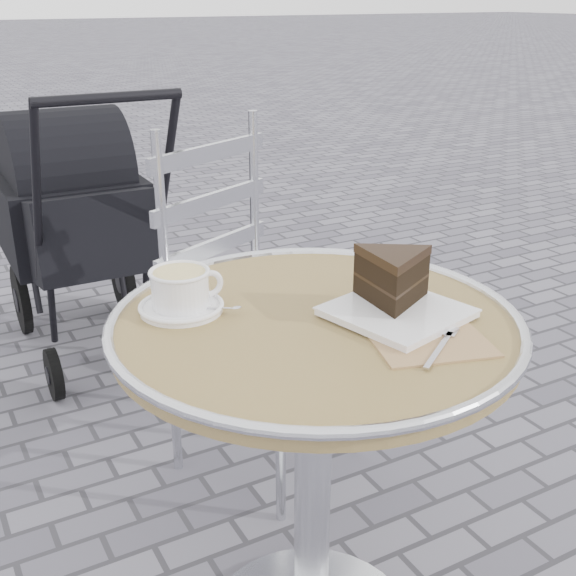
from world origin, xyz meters
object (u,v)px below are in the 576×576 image
cafe_table (314,401)px  cake_plate_set (395,285)px  bistro_chair (236,260)px  baby_stroller (79,231)px  cappuccino_set (182,293)px

cafe_table → cake_plate_set: cake_plate_set is taller
bistro_chair → baby_stroller: baby_stroller is taller
cappuccino_set → cake_plate_set: size_ratio=0.48×
cake_plate_set → bistro_chair: (0.03, 0.72, -0.19)m
cafe_table → cappuccino_set: (-0.19, 0.14, 0.20)m
cafe_table → bistro_chair: 0.70m
cafe_table → bistro_chair: (0.16, 0.68, 0.02)m
cake_plate_set → cappuccino_set: bearing=136.1°
cappuccino_set → cake_plate_set: cake_plate_set is taller
bistro_chair → cafe_table: bearing=-128.4°
cappuccino_set → bistro_chair: (0.35, 0.54, -0.17)m
cake_plate_set → bistro_chair: bearing=73.6°
baby_stroller → bistro_chair: bearing=-76.3°
cafe_table → bistro_chair: size_ratio=0.77×
bistro_chair → baby_stroller: (-0.21, 0.91, -0.14)m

